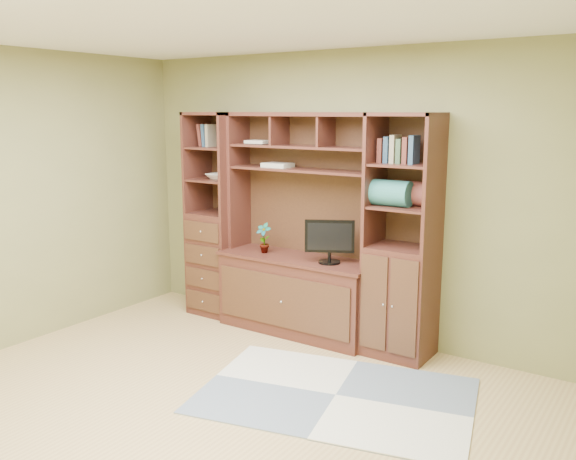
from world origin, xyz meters
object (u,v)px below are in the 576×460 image
Objects in this scene: center_hutch at (297,226)px; left_tower at (216,215)px; right_tower at (402,238)px; monitor at (330,234)px.

left_tower is at bearing 177.71° from center_hutch.
right_tower is at bearing 2.23° from center_hutch.
center_hutch is at bearing -177.77° from right_tower.
right_tower is (1.02, 0.04, 0.00)m from center_hutch.
right_tower is at bearing 0.00° from left_tower.
right_tower is at bearing -21.53° from monitor.
center_hutch is 1.00× the size of right_tower.
center_hutch is 1.00m from left_tower.
monitor is at bearing -5.38° from center_hutch.
center_hutch is 3.82× the size of monitor.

